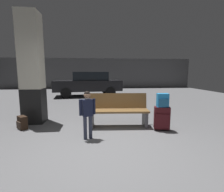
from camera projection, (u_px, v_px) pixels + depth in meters
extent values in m
cube|color=slate|center=(101.00, 108.00, 7.07)|extent=(18.00, 18.00, 0.10)
cube|color=#565658|center=(98.00, 73.00, 15.60)|extent=(18.00, 0.12, 2.80)
cube|color=black|center=(34.00, 106.00, 4.83)|extent=(0.57, 0.57, 1.00)
cube|color=beige|center=(31.00, 51.00, 4.61)|extent=(0.56, 0.56, 2.12)
cube|color=brown|center=(119.00, 111.00, 4.43)|extent=(1.63, 0.55, 0.05)
cube|color=brown|center=(118.00, 101.00, 4.64)|extent=(1.60, 0.22, 0.42)
cube|color=#4C4C51|center=(92.00, 119.00, 4.44)|extent=(0.11, 0.40, 0.41)
cube|color=#4C4C51|center=(145.00, 119.00, 4.48)|extent=(0.11, 0.40, 0.41)
cube|color=#471419|center=(162.00, 118.00, 4.17)|extent=(0.42, 0.29, 0.56)
cube|color=#471419|center=(162.00, 121.00, 4.06)|extent=(0.34, 0.11, 0.36)
cube|color=#A5A5AA|center=(162.00, 107.00, 4.21)|extent=(0.14, 0.06, 0.02)
cylinder|color=black|center=(155.00, 128.00, 4.32)|extent=(0.03, 0.05, 0.04)
cylinder|color=black|center=(167.00, 128.00, 4.27)|extent=(0.03, 0.05, 0.04)
cube|color=#268CD8|center=(163.00, 100.00, 4.10)|extent=(0.30, 0.19, 0.34)
cube|color=#23608E|center=(164.00, 103.00, 4.02)|extent=(0.23, 0.05, 0.19)
cylinder|color=black|center=(163.00, 94.00, 4.08)|extent=(0.06, 0.03, 0.02)
cylinder|color=#33384C|center=(90.00, 127.00, 3.65)|extent=(0.08, 0.08, 0.52)
cylinder|color=#33384C|center=(85.00, 128.00, 3.60)|extent=(0.08, 0.08, 0.52)
cube|color=#191E38|center=(87.00, 108.00, 3.56)|extent=(0.24, 0.18, 0.37)
cylinder|color=#191E38|center=(94.00, 106.00, 3.62)|extent=(0.06, 0.06, 0.35)
cylinder|color=#191E38|center=(80.00, 108.00, 3.50)|extent=(0.06, 0.06, 0.35)
sphere|color=#A87A5B|center=(87.00, 95.00, 3.52)|extent=(0.15, 0.15, 0.15)
sphere|color=black|center=(87.00, 94.00, 3.52)|extent=(0.14, 0.14, 0.14)
cylinder|color=white|center=(83.00, 106.00, 3.63)|extent=(0.06, 0.06, 0.10)
cylinder|color=red|center=(83.00, 103.00, 3.62)|extent=(0.01, 0.01, 0.06)
cube|color=black|center=(22.00, 123.00, 4.28)|extent=(0.31, 0.31, 0.34)
cube|color=#423328|center=(19.00, 125.00, 4.22)|extent=(0.18, 0.19, 0.19)
cylinder|color=black|center=(22.00, 117.00, 4.26)|extent=(0.06, 0.06, 0.02)
cube|color=black|center=(88.00, 85.00, 10.38)|extent=(4.27, 2.17, 0.64)
cube|color=black|center=(90.00, 76.00, 10.33)|extent=(2.27, 1.78, 0.52)
cylinder|color=black|center=(66.00, 93.00, 9.38)|extent=(0.62, 0.27, 0.60)
cylinder|color=black|center=(67.00, 90.00, 10.93)|extent=(0.62, 0.27, 0.60)
cylinder|color=black|center=(111.00, 92.00, 9.94)|extent=(0.62, 0.27, 0.60)
cylinder|color=black|center=(106.00, 90.00, 11.48)|extent=(0.62, 0.27, 0.60)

